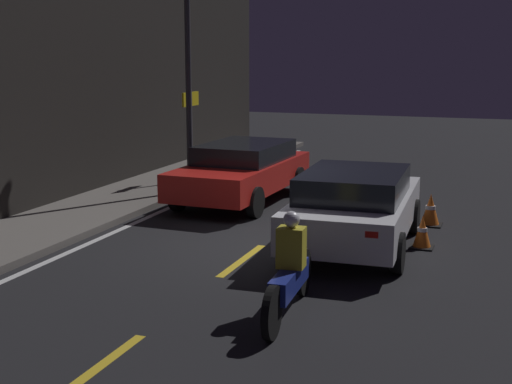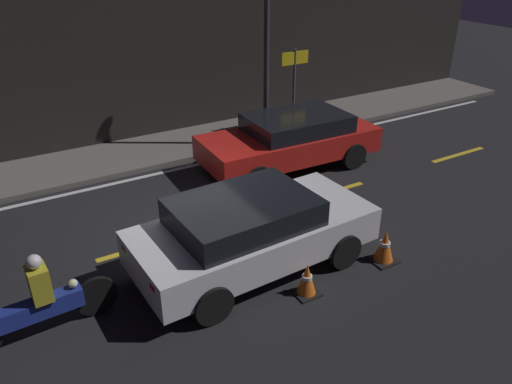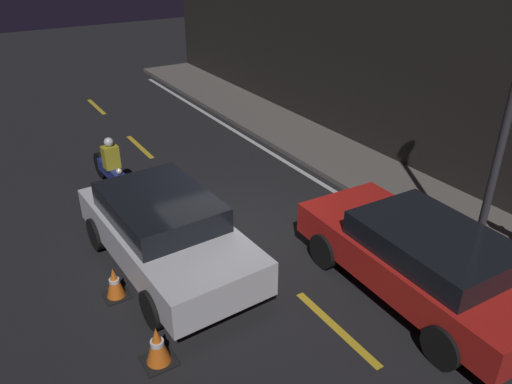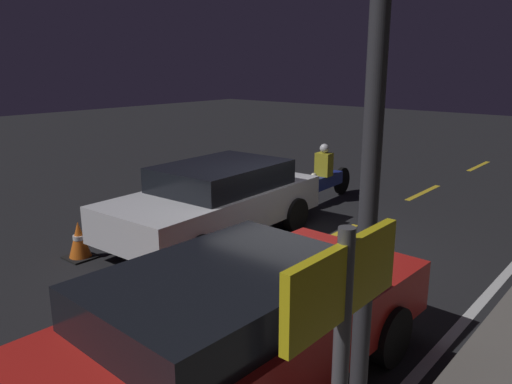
{
  "view_description": "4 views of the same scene",
  "coord_description": "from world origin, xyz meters",
  "px_view_note": "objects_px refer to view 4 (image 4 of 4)",
  "views": [
    {
      "loc": [
        -11.86,
        -4.22,
        3.47
      ],
      "look_at": [
        -0.35,
        -0.02,
        1.07
      ],
      "focal_mm": 50.0,
      "sensor_mm": 36.0,
      "label": 1
    },
    {
      "loc": [
        -3.3,
        -8.15,
        5.46
      ],
      "look_at": [
        1.32,
        -0.28,
        0.71
      ],
      "focal_mm": 35.0,
      "sensor_mm": 36.0,
      "label": 2
    },
    {
      "loc": [
        8.01,
        -4.34,
        5.68
      ],
      "look_at": [
        0.74,
        0.19,
        1.2
      ],
      "focal_mm": 35.0,
      "sensor_mm": 36.0,
      "label": 3
    },
    {
      "loc": [
        6.81,
        4.77,
        3.23
      ],
      "look_at": [
        0.58,
        -0.52,
        1.12
      ],
      "focal_mm": 35.0,
      "sensor_mm": 36.0,
      "label": 4
    }
  ],
  "objects_px": {
    "sedan_white": "(216,199)",
    "taxi_red": "(237,323)",
    "traffic_cone_mid": "(79,240)",
    "street_lamp": "(377,63)",
    "traffic_cone_near": "(161,217)",
    "motorcycle": "(325,178)",
    "shop_sign": "(340,370)"
  },
  "relations": [
    {
      "from": "sedan_white",
      "to": "traffic_cone_mid",
      "type": "xyz_separation_m",
      "value": [
        2.21,
        -1.09,
        -0.46
      ]
    },
    {
      "from": "traffic_cone_mid",
      "to": "street_lamp",
      "type": "bearing_deg",
      "value": 80.38
    },
    {
      "from": "traffic_cone_near",
      "to": "motorcycle",
      "type": "bearing_deg",
      "value": 162.8
    },
    {
      "from": "traffic_cone_mid",
      "to": "street_lamp",
      "type": "distance_m",
      "value": 6.62
    },
    {
      "from": "shop_sign",
      "to": "traffic_cone_near",
      "type": "bearing_deg",
      "value": -122.33
    },
    {
      "from": "traffic_cone_near",
      "to": "shop_sign",
      "type": "xyz_separation_m",
      "value": [
        4.11,
        6.5,
        1.53
      ]
    },
    {
      "from": "traffic_cone_near",
      "to": "traffic_cone_mid",
      "type": "bearing_deg",
      "value": 1.98
    },
    {
      "from": "sedan_white",
      "to": "taxi_red",
      "type": "relative_size",
      "value": 0.96
    },
    {
      "from": "motorcycle",
      "to": "sedan_white",
      "type": "bearing_deg",
      "value": -4.74
    },
    {
      "from": "taxi_red",
      "to": "traffic_cone_near",
      "type": "height_order",
      "value": "taxi_red"
    },
    {
      "from": "sedan_white",
      "to": "motorcycle",
      "type": "distance_m",
      "value": 3.63
    },
    {
      "from": "traffic_cone_near",
      "to": "shop_sign",
      "type": "distance_m",
      "value": 7.84
    },
    {
      "from": "traffic_cone_near",
      "to": "street_lamp",
      "type": "height_order",
      "value": "street_lamp"
    },
    {
      "from": "motorcycle",
      "to": "traffic_cone_near",
      "type": "xyz_separation_m",
      "value": [
        4.03,
        -1.25,
        -0.28
      ]
    },
    {
      "from": "traffic_cone_mid",
      "to": "traffic_cone_near",
      "type": "bearing_deg",
      "value": -178.02
    },
    {
      "from": "shop_sign",
      "to": "street_lamp",
      "type": "height_order",
      "value": "street_lamp"
    },
    {
      "from": "sedan_white",
      "to": "street_lamp",
      "type": "xyz_separation_m",
      "value": [
        3.21,
        4.77,
        2.46
      ]
    },
    {
      "from": "traffic_cone_mid",
      "to": "street_lamp",
      "type": "relative_size",
      "value": 0.11
    },
    {
      "from": "taxi_red",
      "to": "traffic_cone_near",
      "type": "distance_m",
      "value": 5.29
    },
    {
      "from": "motorcycle",
      "to": "street_lamp",
      "type": "bearing_deg",
      "value": 31.14
    },
    {
      "from": "sedan_white",
      "to": "taxi_red",
      "type": "height_order",
      "value": "sedan_white"
    },
    {
      "from": "taxi_red",
      "to": "sedan_white",
      "type": "bearing_deg",
      "value": 49.07
    },
    {
      "from": "sedan_white",
      "to": "taxi_red",
      "type": "distance_m",
      "value": 4.59
    },
    {
      "from": "motorcycle",
      "to": "traffic_cone_near",
      "type": "relative_size",
      "value": 4.02
    },
    {
      "from": "sedan_white",
      "to": "street_lamp",
      "type": "distance_m",
      "value": 6.25
    },
    {
      "from": "traffic_cone_mid",
      "to": "sedan_white",
      "type": "bearing_deg",
      "value": 153.76
    },
    {
      "from": "traffic_cone_near",
      "to": "traffic_cone_mid",
      "type": "relative_size",
      "value": 0.91
    },
    {
      "from": "traffic_cone_near",
      "to": "street_lamp",
      "type": "relative_size",
      "value": 0.1
    },
    {
      "from": "traffic_cone_near",
      "to": "traffic_cone_mid",
      "type": "xyz_separation_m",
      "value": [
        1.8,
        0.06,
        0.03
      ]
    },
    {
      "from": "taxi_red",
      "to": "motorcycle",
      "type": "bearing_deg",
      "value": 27.74
    },
    {
      "from": "sedan_white",
      "to": "traffic_cone_near",
      "type": "bearing_deg",
      "value": -72.97
    },
    {
      "from": "sedan_white",
      "to": "taxi_red",
      "type": "bearing_deg",
      "value": 44.81
    }
  ]
}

